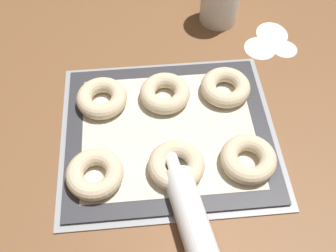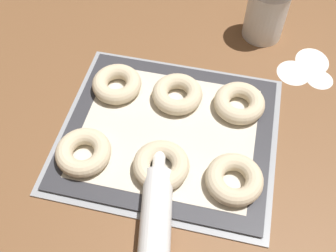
{
  "view_description": "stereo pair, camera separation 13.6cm",
  "coord_description": "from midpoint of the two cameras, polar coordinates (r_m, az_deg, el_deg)",
  "views": [
    {
      "loc": [
        -0.04,
        -0.42,
        0.65
      ],
      "look_at": [
        -0.0,
        0.01,
        0.03
      ],
      "focal_mm": 42.0,
      "sensor_mm": 36.0,
      "label": 1
    },
    {
      "loc": [
        0.1,
        -0.42,
        0.65
      ],
      "look_at": [
        -0.0,
        0.01,
        0.03
      ],
      "focal_mm": 42.0,
      "sensor_mm": 36.0,
      "label": 2
    }
  ],
  "objects": [
    {
      "name": "ground_plane",
      "position": [
        0.77,
        -4.85,
        -2.49
      ],
      "size": [
        2.8,
        2.8,
        0.0
      ],
      "primitive_type": "plane",
      "color": "brown"
    },
    {
      "name": "baking_mat",
      "position": [
        0.77,
        -5.0,
        -1.41
      ],
      "size": [
        0.4,
        0.35,
        0.0
      ],
      "color": "#333338",
      "rests_on": "baking_tray"
    },
    {
      "name": "baking_tray",
      "position": [
        0.78,
        -4.98,
        -1.63
      ],
      "size": [
        0.42,
        0.37,
        0.01
      ],
      "color": "#93969B",
      "rests_on": "ground_plane"
    },
    {
      "name": "flour_patch_far",
      "position": [
        0.94,
        9.25,
        10.7
      ],
      "size": [
        0.07,
        0.08,
        0.0
      ],
      "color": "white",
      "rests_on": "ground_plane"
    },
    {
      "name": "bagel_back_left",
      "position": [
        0.82,
        -14.31,
        3.36
      ],
      "size": [
        0.1,
        0.1,
        0.03
      ],
      "color": "beige",
      "rests_on": "baking_mat"
    },
    {
      "name": "flour_patch_side",
      "position": [
        0.95,
        12.75,
        10.47
      ],
      "size": [
        0.06,
        0.06,
        0.0
      ],
      "color": "white",
      "rests_on": "ground_plane"
    },
    {
      "name": "bagel_back_center",
      "position": [
        0.81,
        -4.94,
        4.2
      ],
      "size": [
        0.1,
        0.1,
        0.03
      ],
      "color": "beige",
      "rests_on": "baking_mat"
    },
    {
      "name": "bagel_front_left",
      "position": [
        0.73,
        -15.94,
        -7.45
      ],
      "size": [
        0.1,
        0.1,
        0.03
      ],
      "color": "beige",
      "rests_on": "baking_mat"
    },
    {
      "name": "bagel_back_right",
      "position": [
        0.82,
        3.69,
        5.05
      ],
      "size": [
        0.1,
        0.1,
        0.03
      ],
      "color": "beige",
      "rests_on": "baking_mat"
    },
    {
      "name": "bagel_front_center",
      "position": [
        0.71,
        -4.26,
        -6.45
      ],
      "size": [
        0.1,
        0.1,
        0.03
      ],
      "color": "beige",
      "rests_on": "baking_mat"
    },
    {
      "name": "flour_patch_near",
      "position": [
        0.98,
        11.09,
        12.63
      ],
      "size": [
        0.08,
        0.09,
        0.0
      ],
      "color": "white",
      "rests_on": "ground_plane"
    },
    {
      "name": "bagel_front_right",
      "position": [
        0.72,
        6.39,
        -5.51
      ],
      "size": [
        0.1,
        0.1,
        0.03
      ],
      "color": "beige",
      "rests_on": "baking_mat"
    }
  ]
}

